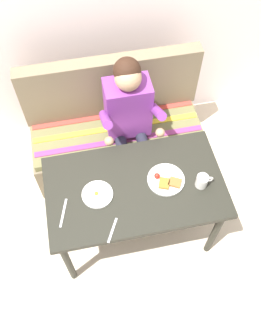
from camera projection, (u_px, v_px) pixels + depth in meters
ground_plane at (134, 229)px, 3.06m from camera, size 8.00×8.00×0.00m
table at (135, 192)px, 2.52m from camera, size 1.20×0.70×0.73m
couch at (116, 133)px, 3.18m from camera, size 1.44×0.56×1.00m
person at (130, 116)px, 2.75m from camera, size 0.45×0.61×1.21m
plate_breakfast at (167, 181)px, 2.45m from camera, size 0.25×0.25×0.05m
plate_eggs at (97, 194)px, 2.40m from camera, size 0.21×0.21×0.04m
coffee_mug at (202, 181)px, 2.41m from camera, size 0.12×0.08×0.10m
fork at (112, 230)px, 2.27m from camera, size 0.09×0.16×0.00m
knife at (63, 213)px, 2.34m from camera, size 0.07×0.20×0.00m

